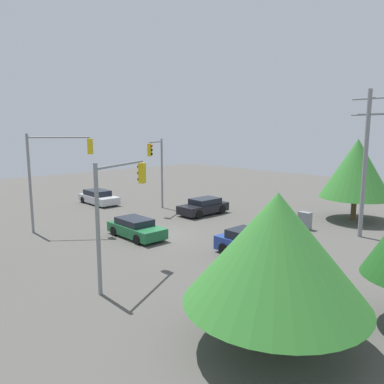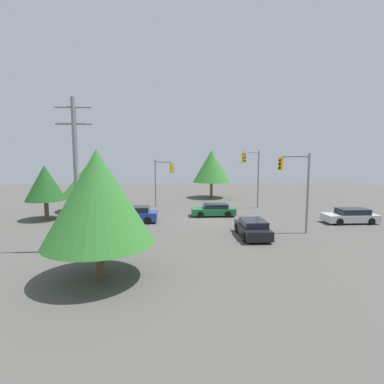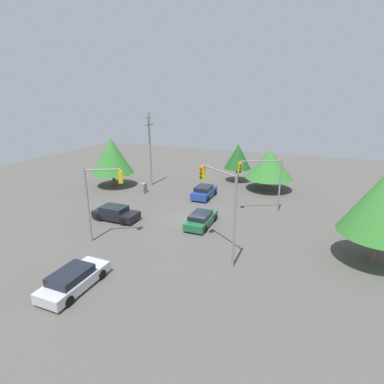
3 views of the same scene
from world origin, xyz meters
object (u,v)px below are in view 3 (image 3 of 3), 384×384
object	(u,v)px
sedan_blue	(204,192)
traffic_signal_main	(101,192)
traffic_signal_aux	(221,198)
traffic_signal_cross	(263,176)
sedan_dark	(116,213)
sedan_silver	(73,280)
electrical_cabinet	(144,188)
sedan_green	(201,219)

from	to	relation	value
sedan_blue	traffic_signal_main	xyz separation A→B (m)	(-13.60, 3.88, 3.56)
traffic_signal_main	traffic_signal_aux	distance (m)	9.80
traffic_signal_aux	traffic_signal_cross	bearing A→B (deg)	-59.08
traffic_signal_aux	sedan_dark	bearing A→B (deg)	23.52
sedan_silver	electrical_cabinet	size ratio (longest dim) A/B	3.77
sedan_green	traffic_signal_cross	distance (m)	7.87
traffic_signal_main	sedan_dark	bearing A→B (deg)	84.17
sedan_dark	traffic_signal_cross	distance (m)	15.14
sedan_blue	sedan_silver	distance (m)	19.89
traffic_signal_aux	sedan_silver	bearing A→B (deg)	82.97
sedan_green	traffic_signal_aux	world-z (taller)	traffic_signal_aux
sedan_dark	traffic_signal_main	size ratio (longest dim) A/B	0.71
sedan_blue	sedan_silver	xyz separation A→B (m)	(-19.84, 1.41, -0.07)
sedan_silver	sedan_dark	bearing A→B (deg)	112.70
sedan_green	sedan_blue	world-z (taller)	sedan_blue
electrical_cabinet	traffic_signal_cross	bearing A→B (deg)	-94.24
sedan_dark	electrical_cabinet	world-z (taller)	sedan_dark
traffic_signal_cross	sedan_green	bearing A→B (deg)	21.59
sedan_silver	traffic_signal_aux	xyz separation A→B (m)	(7.27, -7.26, 4.05)
sedan_dark	traffic_signal_aux	xyz separation A→B (m)	(-2.97, -11.55, 4.03)
traffic_signal_aux	traffic_signal_main	bearing A→B (deg)	43.95
traffic_signal_cross	sedan_blue	bearing A→B (deg)	-45.81
traffic_signal_main	traffic_signal_cross	world-z (taller)	traffic_signal_main
sedan_green	sedan_dark	bearing A→B (deg)	-166.96
traffic_signal_cross	traffic_signal_aux	distance (m)	10.42
sedan_green	sedan_silver	size ratio (longest dim) A/B	0.94
sedan_green	traffic_signal_aux	size ratio (longest dim) A/B	0.65
electrical_cabinet	sedan_blue	bearing A→B (deg)	-81.33
sedan_silver	electrical_cabinet	distance (m)	19.69
sedan_blue	traffic_signal_aux	size ratio (longest dim) A/B	0.61
sedan_silver	traffic_signal_main	size ratio (longest dim) A/B	0.74
electrical_cabinet	traffic_signal_main	bearing A→B (deg)	-163.20
sedan_blue	electrical_cabinet	bearing A→B (deg)	-171.33
sedan_green	electrical_cabinet	size ratio (longest dim) A/B	3.55
traffic_signal_main	sedan_blue	bearing A→B (deg)	43.83
traffic_signal_main	electrical_cabinet	world-z (taller)	traffic_signal_main
sedan_dark	electrical_cabinet	xyz separation A→B (m)	(8.44, 1.94, -0.04)
traffic_signal_cross	traffic_signal_aux	world-z (taller)	traffic_signal_aux
sedan_dark	traffic_signal_aux	world-z (taller)	traffic_signal_aux
sedan_green	sedan_silver	world-z (taller)	sedan_silver
traffic_signal_cross	traffic_signal_aux	size ratio (longest dim) A/B	0.84
sedan_silver	traffic_signal_cross	size ratio (longest dim) A/B	0.82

